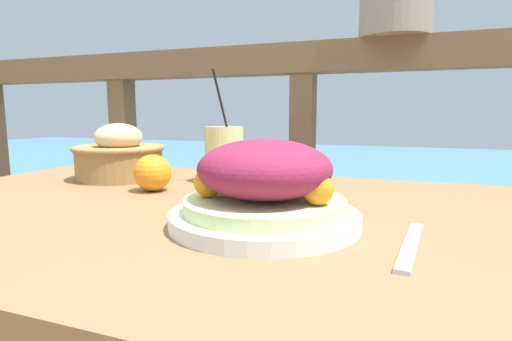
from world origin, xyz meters
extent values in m
cube|color=olive|center=(0.00, 0.00, 0.74)|extent=(1.22, 0.75, 0.04)
cube|color=olive|center=(-0.55, 0.32, 0.36)|extent=(0.06, 0.06, 0.72)
cube|color=brown|center=(0.00, 0.64, 1.08)|extent=(2.80, 0.08, 0.09)
cube|color=brown|center=(-1.36, 0.64, 0.52)|extent=(0.07, 0.07, 1.03)
cube|color=brown|center=(-0.68, 0.64, 0.52)|extent=(0.07, 0.07, 1.03)
cube|color=brown|center=(0.00, 0.64, 0.52)|extent=(0.07, 0.07, 1.03)
cube|color=teal|center=(0.00, 3.14, 0.23)|extent=(12.00, 4.00, 0.46)
cylinder|color=silver|center=(0.12, -0.08, 0.77)|extent=(0.26, 0.26, 0.02)
cylinder|color=#C6DB8E|center=(0.12, -0.08, 0.79)|extent=(0.22, 0.22, 0.02)
ellipsoid|color=maroon|center=(0.12, -0.08, 0.84)|extent=(0.18, 0.18, 0.08)
sphere|color=orange|center=(0.20, -0.09, 0.82)|extent=(0.04, 0.04, 0.04)
sphere|color=orange|center=(0.05, -0.10, 0.82)|extent=(0.04, 0.04, 0.04)
cylinder|color=#DBCC7F|center=(-0.07, 0.22, 0.82)|extent=(0.09, 0.09, 0.12)
cylinder|color=black|center=(-0.06, 0.21, 0.90)|extent=(0.05, 0.04, 0.22)
cylinder|color=olive|center=(-0.32, 0.17, 0.80)|extent=(0.20, 0.20, 0.08)
torus|color=olive|center=(-0.32, 0.17, 0.83)|extent=(0.21, 0.21, 0.01)
ellipsoid|color=#DBB77A|center=(-0.32, 0.17, 0.86)|extent=(0.11, 0.11, 0.06)
cylinder|color=gray|center=(0.26, 0.64, 1.18)|extent=(0.19, 0.19, 0.10)
cube|color=silver|center=(0.31, -0.10, 0.76)|extent=(0.03, 0.18, 0.00)
sphere|color=orange|center=(-0.16, 0.07, 0.80)|extent=(0.07, 0.07, 0.07)
camera|label=1|loc=(0.30, -0.58, 0.92)|focal=28.00mm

